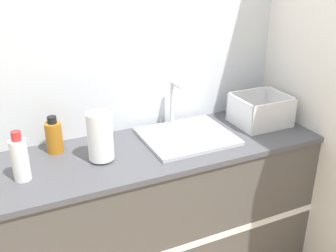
{
  "coord_description": "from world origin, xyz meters",
  "views": [
    {
      "loc": [
        -0.7,
        -1.45,
        1.87
      ],
      "look_at": [
        0.09,
        0.25,
        1.04
      ],
      "focal_mm": 42.0,
      "sensor_mm": 36.0,
      "label": 1
    }
  ],
  "objects_px": {
    "paper_towel_roll": "(100,137)",
    "bottle_amber": "(54,136)",
    "bottle_white_spray": "(20,159)",
    "dish_rack": "(260,113)",
    "sink": "(186,134)"
  },
  "relations": [
    {
      "from": "sink",
      "to": "dish_rack",
      "type": "relative_size",
      "value": 1.56
    },
    {
      "from": "bottle_amber",
      "to": "bottle_white_spray",
      "type": "height_order",
      "value": "bottle_white_spray"
    },
    {
      "from": "sink",
      "to": "bottle_white_spray",
      "type": "height_order",
      "value": "sink"
    },
    {
      "from": "paper_towel_roll",
      "to": "bottle_amber",
      "type": "xyz_separation_m",
      "value": [
        -0.19,
        0.19,
        -0.04
      ]
    },
    {
      "from": "paper_towel_roll",
      "to": "bottle_amber",
      "type": "distance_m",
      "value": 0.28
    },
    {
      "from": "bottle_amber",
      "to": "dish_rack",
      "type": "bearing_deg",
      "value": -6.96
    },
    {
      "from": "sink",
      "to": "dish_rack",
      "type": "xyz_separation_m",
      "value": [
        0.5,
        -0.01,
        0.05
      ]
    },
    {
      "from": "dish_rack",
      "to": "bottle_white_spray",
      "type": "xyz_separation_m",
      "value": [
        -1.38,
        -0.07,
        0.04
      ]
    },
    {
      "from": "paper_towel_roll",
      "to": "bottle_amber",
      "type": "bearing_deg",
      "value": 134.77
    },
    {
      "from": "bottle_white_spray",
      "to": "bottle_amber",
      "type": "bearing_deg",
      "value": 49.81
    },
    {
      "from": "paper_towel_roll",
      "to": "bottle_white_spray",
      "type": "bearing_deg",
      "value": -176.08
    },
    {
      "from": "sink",
      "to": "paper_towel_roll",
      "type": "distance_m",
      "value": 0.52
    },
    {
      "from": "dish_rack",
      "to": "bottle_amber",
      "type": "distance_m",
      "value": 1.2
    },
    {
      "from": "bottle_amber",
      "to": "bottle_white_spray",
      "type": "xyz_separation_m",
      "value": [
        -0.19,
        -0.22,
        0.02
      ]
    },
    {
      "from": "dish_rack",
      "to": "bottle_white_spray",
      "type": "height_order",
      "value": "bottle_white_spray"
    }
  ]
}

